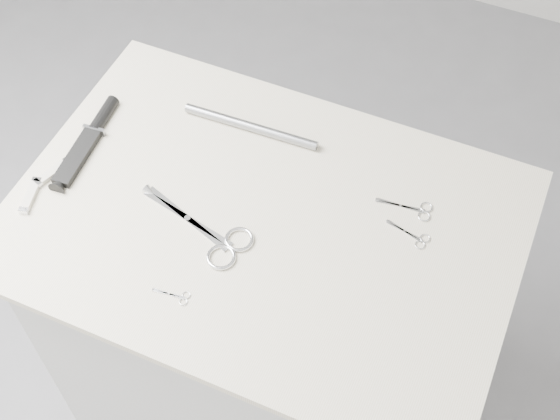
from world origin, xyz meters
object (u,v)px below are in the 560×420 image
at_px(sheathed_knife, 90,137).
at_px(pocket_knife_b, 53,172).
at_px(plinth, 267,329).
at_px(large_shears, 215,237).
at_px(tiny_scissors, 176,296).
at_px(embroidery_scissors_a, 414,209).
at_px(embroidery_scissors_b, 413,236).
at_px(metal_rail, 251,127).
at_px(pocket_knife_a, 31,196).

relative_size(sheathed_knife, pocket_knife_b, 2.90).
height_order(plinth, sheathed_knife, sheathed_knife).
relative_size(large_shears, tiny_scissors, 3.53).
relative_size(plinth, embroidery_scissors_a, 7.89).
height_order(plinth, embroidery_scissors_b, embroidery_scissors_b).
bearing_deg(metal_rail, sheathed_knife, -151.53).
distance_m(embroidery_scissors_a, embroidery_scissors_b, 0.07).
bearing_deg(sheathed_knife, embroidery_scissors_a, -86.53).
bearing_deg(embroidery_scissors_a, tiny_scissors, -139.25).
xyz_separation_m(tiny_scissors, metal_rail, (-0.05, 0.43, 0.01)).
relative_size(plinth, sheathed_knife, 3.58).
distance_m(large_shears, embroidery_scissors_a, 0.40).
bearing_deg(pocket_knife_b, tiny_scissors, -94.01).
relative_size(embroidery_scissors_b, sheathed_knife, 0.37).
xyz_separation_m(plinth, embroidery_scissors_b, (0.28, 0.08, 0.47)).
xyz_separation_m(pocket_knife_a, pocket_knife_b, (0.01, 0.07, 0.00)).
xyz_separation_m(plinth, embroidery_scissors_a, (0.27, 0.14, 0.47)).
bearing_deg(plinth, embroidery_scissors_b, 15.61).
bearing_deg(plinth, embroidery_scissors_a, 28.28).
height_order(pocket_knife_a, pocket_knife_b, same).
relative_size(embroidery_scissors_b, pocket_knife_b, 1.07).
bearing_deg(sheathed_knife, plinth, -100.45).
relative_size(embroidery_scissors_a, metal_rail, 0.38).
bearing_deg(large_shears, tiny_scissors, -77.53).
relative_size(tiny_scissors, pocket_knife_a, 0.81).
xyz_separation_m(embroidery_scissors_a, sheathed_knife, (-0.69, -0.10, 0.01)).
bearing_deg(pocket_knife_b, sheathed_knife, 8.06).
bearing_deg(tiny_scissors, embroidery_scissors_b, 33.75).
distance_m(tiny_scissors, metal_rail, 0.43).
bearing_deg(pocket_knife_b, pocket_knife_a, -167.77).
xyz_separation_m(plinth, pocket_knife_b, (-0.45, -0.07, 0.48)).
height_order(plinth, pocket_knife_b, pocket_knife_b).
height_order(embroidery_scissors_b, tiny_scissors, same).
height_order(sheathed_knife, pocket_knife_b, sheathed_knife).
bearing_deg(sheathed_knife, metal_rail, -66.39).
relative_size(pocket_knife_b, metal_rail, 0.29).
bearing_deg(tiny_scissors, embroidery_scissors_a, 40.72).
distance_m(embroidery_scissors_b, sheathed_knife, 0.71).
bearing_deg(sheathed_knife, pocket_knife_b, 164.56).
bearing_deg(embroidery_scissors_a, metal_rail, 164.63).
relative_size(sheathed_knife, metal_rail, 0.83).
height_order(pocket_knife_a, metal_rail, metal_rail).
bearing_deg(plinth, metal_rail, 120.96).
xyz_separation_m(embroidery_scissors_a, embroidery_scissors_b, (0.02, -0.06, -0.00)).
height_order(large_shears, embroidery_scissors_a, large_shears).
bearing_deg(embroidery_scissors_b, embroidery_scissors_a, 120.12).
distance_m(plinth, embroidery_scissors_a, 0.56).
bearing_deg(large_shears, embroidery_scissors_a, 49.20).
bearing_deg(embroidery_scissors_b, pocket_knife_b, -155.39).
bearing_deg(sheathed_knife, tiny_scissors, -132.10).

